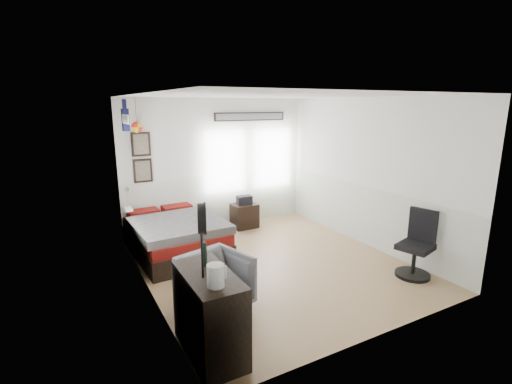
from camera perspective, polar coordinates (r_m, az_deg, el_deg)
ground_plane at (r=6.25m, az=2.60°, el=-11.01°), size 4.00×4.50×0.01m
room_shell at (r=5.90m, az=1.18°, el=3.97°), size 4.02×4.52×2.71m
wall_decor at (r=7.09m, az=-13.44°, el=9.17°), size 3.55×1.32×1.44m
bed at (r=6.73m, az=-12.31°, el=-6.62°), size 1.52×2.05×0.64m
dresser at (r=4.09m, az=-7.19°, el=-18.08°), size 0.48×1.00×0.90m
armchair at (r=4.90m, az=-6.20°, el=-13.62°), size 0.95×0.96×0.72m
nightstand at (r=7.92m, az=-1.79°, el=-3.67°), size 0.53×0.43×0.51m
task_chair at (r=6.20m, az=23.46°, el=-8.11°), size 0.56×0.56×1.03m
kettle at (r=3.58m, az=-6.21°, el=-12.66°), size 0.19×0.16×0.22m
bottle at (r=4.00m, az=-8.01°, el=-9.45°), size 0.07×0.07×0.26m
stand_fan at (r=3.59m, az=-8.31°, el=-4.25°), size 0.18×0.30×0.77m
black_bag at (r=7.82m, az=-1.81°, el=-1.24°), size 0.33×0.23×0.18m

